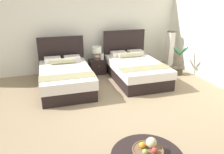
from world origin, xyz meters
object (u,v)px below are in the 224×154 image
(floor_lamp_corner, at_px, (170,49))
(potted_palm, at_px, (178,67))
(bed_near_corner, at_px, (135,69))
(table_lamp, at_px, (97,52))
(nightstand, at_px, (97,67))
(vase, at_px, (102,57))
(bed_near_window, at_px, (66,77))
(fruit_bowl, at_px, (148,150))

(floor_lamp_corner, bearing_deg, potted_palm, -102.23)
(bed_near_corner, height_order, floor_lamp_corner, bed_near_corner)
(bed_near_corner, xyz_separation_m, table_lamp, (-0.94, 0.84, 0.39))
(bed_near_corner, distance_m, potted_palm, 1.45)
(nightstand, bearing_deg, table_lamp, 90.00)
(table_lamp, height_order, floor_lamp_corner, floor_lamp_corner)
(vase, xyz_separation_m, potted_palm, (2.24, -0.82, -0.31))
(bed_near_corner, distance_m, table_lamp, 1.32)
(bed_near_window, relative_size, floor_lamp_corner, 1.74)
(bed_near_corner, bearing_deg, nightstand, 139.09)
(nightstand, relative_size, fruit_bowl, 1.23)
(nightstand, xyz_separation_m, vase, (0.15, -0.04, 0.33))
(floor_lamp_corner, relative_size, potted_palm, 1.33)
(vase, bearing_deg, bed_near_window, -147.95)
(nightstand, xyz_separation_m, fruit_bowl, (-0.47, -4.41, 0.28))
(bed_near_corner, relative_size, table_lamp, 5.38)
(nightstand, distance_m, vase, 0.36)
(fruit_bowl, bearing_deg, vase, 81.90)
(potted_palm, bearing_deg, fruit_bowl, -128.81)
(fruit_bowl, height_order, floor_lamp_corner, floor_lamp_corner)
(nightstand, bearing_deg, fruit_bowl, -96.10)
(bed_near_window, distance_m, bed_near_corner, 2.04)
(bed_near_window, distance_m, potted_palm, 3.48)
(vase, xyz_separation_m, floor_lamp_corner, (2.40, -0.05, 0.06))
(fruit_bowl, bearing_deg, bed_near_window, 99.85)
(table_lamp, bearing_deg, nightstand, -90.00)
(vase, bearing_deg, bed_near_corner, -44.45)
(floor_lamp_corner, bearing_deg, nightstand, 177.93)
(nightstand, height_order, vase, vase)
(bed_near_corner, height_order, table_lamp, bed_near_corner)
(bed_near_window, relative_size, table_lamp, 5.20)
(fruit_bowl, xyz_separation_m, potted_palm, (2.86, 3.56, -0.27))
(bed_near_corner, bearing_deg, vase, 135.55)
(table_lamp, relative_size, vase, 2.08)
(nightstand, height_order, table_lamp, table_lamp)
(table_lamp, bearing_deg, bed_near_corner, -41.60)
(bed_near_window, relative_size, nightstand, 4.26)
(bed_near_window, height_order, floor_lamp_corner, floor_lamp_corner)
(bed_near_window, xyz_separation_m, nightstand, (1.10, 0.82, -0.08))
(bed_near_window, relative_size, vase, 10.83)
(bed_near_corner, distance_m, nightstand, 1.25)
(nightstand, bearing_deg, vase, -14.85)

